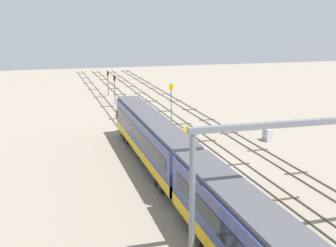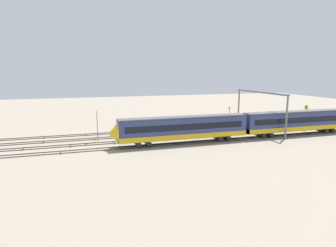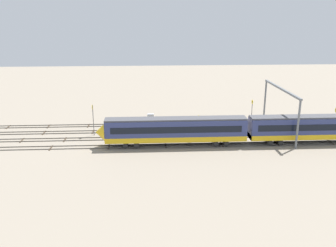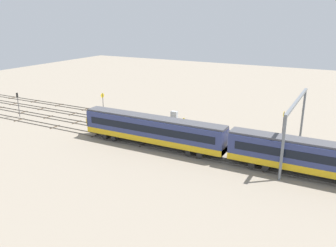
# 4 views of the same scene
# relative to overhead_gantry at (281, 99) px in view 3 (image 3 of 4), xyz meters

# --- Properties ---
(ground_plane) EXTENTS (191.73, 191.73, 0.00)m
(ground_plane) POSITION_rel_overhead_gantry_xyz_m (17.02, 0.03, -6.49)
(ground_plane) COLOR gray
(track_near_foreground) EXTENTS (175.73, 2.40, 0.16)m
(track_near_foreground) POSITION_rel_overhead_gantry_xyz_m (17.02, -6.28, -6.42)
(track_near_foreground) COLOR #59544C
(track_near_foreground) RESTS_ON ground
(track_second_near) EXTENTS (175.73, 2.40, 0.16)m
(track_second_near) POSITION_rel_overhead_gantry_xyz_m (17.02, -2.07, -6.42)
(track_second_near) COLOR #59544C
(track_second_near) RESTS_ON ground
(track_middle) EXTENTS (175.73, 2.40, 0.16)m
(track_middle) POSITION_rel_overhead_gantry_xyz_m (17.02, 2.13, -6.42)
(track_middle) COLOR #59544C
(track_middle) RESTS_ON ground
(track_with_train) EXTENTS (175.73, 2.40, 0.16)m
(track_with_train) POSITION_rel_overhead_gantry_xyz_m (17.02, 6.34, -6.42)
(track_with_train) COLOR #59544C
(track_with_train) RESTS_ON ground
(overhead_gantry) EXTENTS (0.40, 18.22, 8.64)m
(overhead_gantry) POSITION_rel_overhead_gantry_xyz_m (0.00, 0.00, 0.00)
(overhead_gantry) COLOR slate
(overhead_gantry) RESTS_ON ground
(speed_sign_near_foreground) EXTENTS (0.14, 1.04, 4.69)m
(speed_sign_near_foreground) POSITION_rel_overhead_gantry_xyz_m (15.97, 3.76, -3.33)
(speed_sign_near_foreground) COLOR #4C4C51
(speed_sign_near_foreground) RESTS_ON ground
(speed_sign_mid_trackside) EXTENTS (0.14, 0.90, 5.89)m
(speed_sign_mid_trackside) POSITION_rel_overhead_gantry_xyz_m (35.03, -0.22, -2.74)
(speed_sign_mid_trackside) COLOR #4C4C51
(speed_sign_mid_trackside) RESTS_ON ground
(speed_sign_far_trackside) EXTENTS (0.14, 1.07, 5.83)m
(speed_sign_far_trackside) POSITION_rel_overhead_gantry_xyz_m (-8.93, 4.05, -2.61)
(speed_sign_far_trackside) COLOR #4C4C51
(speed_sign_far_trackside) RESTS_ON ground
(speed_sign_distant_end) EXTENTS (0.14, 0.93, 4.56)m
(speed_sign_distant_end) POSITION_rel_overhead_gantry_xyz_m (2.89, -8.14, -3.48)
(speed_sign_distant_end) COLOR #4C4C51
(speed_sign_distant_end) RESTS_ON ground
(relay_cabinet) EXTENTS (1.36, 0.76, 1.52)m
(relay_cabinet) POSITION_rel_overhead_gantry_xyz_m (24.31, -9.26, -5.73)
(relay_cabinet) COLOR #B2B7BC
(relay_cabinet) RESTS_ON ground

